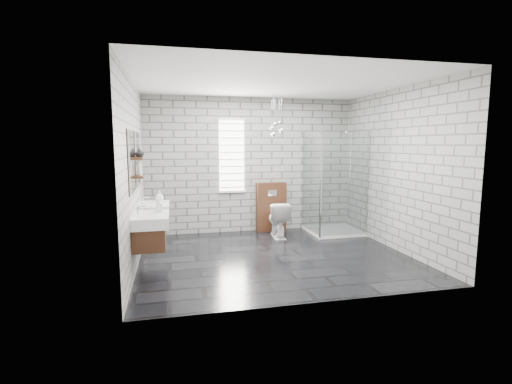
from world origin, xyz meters
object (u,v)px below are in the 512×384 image
object	(u,v)px
vanity_right	(151,210)
shower_enclosure	(332,209)
vanity_left	(148,221)
toilet	(278,219)
cistern_panel	(271,207)

from	to	relation	value
vanity_right	shower_enclosure	xyz separation A→B (m)	(3.41, 0.75, -0.25)
vanity_left	toilet	size ratio (longest dim) A/B	2.30
vanity_left	vanity_right	world-z (taller)	same
cistern_panel	vanity_right	bearing A→B (deg)	-151.15
vanity_right	cistern_panel	xyz separation A→B (m)	(2.30, 1.27, -0.26)
cistern_panel	shower_enclosure	world-z (taller)	shower_enclosure
shower_enclosure	toilet	size ratio (longest dim) A/B	2.98
vanity_right	cistern_panel	distance (m)	2.64
cistern_panel	shower_enclosure	xyz separation A→B (m)	(1.11, -0.52, 0.00)
shower_enclosure	cistern_panel	bearing A→B (deg)	154.94
toilet	shower_enclosure	bearing A→B (deg)	-175.23
vanity_left	shower_enclosure	world-z (taller)	shower_enclosure
shower_enclosure	vanity_right	bearing A→B (deg)	-167.57
cistern_panel	toilet	xyz separation A→B (m)	(0.00, -0.52, -0.16)
vanity_left	cistern_panel	bearing A→B (deg)	43.60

